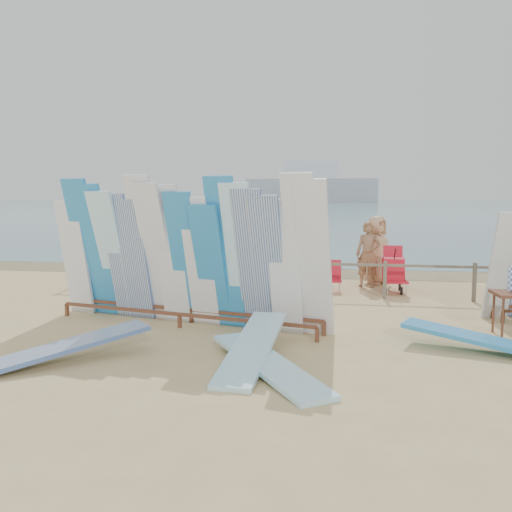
% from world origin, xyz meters
% --- Properties ---
extents(ground, '(160.00, 160.00, 0.00)m').
position_xyz_m(ground, '(0.00, 0.00, 0.00)').
color(ground, '#D3B57A').
rests_on(ground, ground).
extents(ocean, '(320.00, 240.00, 0.02)m').
position_xyz_m(ocean, '(0.00, 128.00, 0.00)').
color(ocean, slate).
rests_on(ocean, ground).
extents(wet_sand_strip, '(40.00, 2.60, 0.01)m').
position_xyz_m(wet_sand_strip, '(0.00, 7.20, 0.00)').
color(wet_sand_strip, olive).
rests_on(wet_sand_strip, ground).
extents(distant_ship, '(45.00, 8.00, 14.00)m').
position_xyz_m(distant_ship, '(-12.00, 180.00, 5.31)').
color(distant_ship, '#999EA3').
rests_on(distant_ship, ocean).
extents(fence, '(12.08, 0.08, 0.90)m').
position_xyz_m(fence, '(0.00, 3.00, 0.63)').
color(fence, '#706554').
rests_on(fence, ground).
extents(main_surfboard_rack, '(5.61, 1.88, 2.81)m').
position_xyz_m(main_surfboard_rack, '(-1.84, -0.30, 1.27)').
color(main_surfboard_rack, brown).
rests_on(main_surfboard_rack, ground).
extents(flat_board_d, '(2.71, 1.51, 0.36)m').
position_xyz_m(flat_board_d, '(3.35, -1.26, 0.00)').
color(flat_board_d, '#2887CB').
rests_on(flat_board_d, ground).
extents(flat_board_e, '(2.31, 2.28, 0.43)m').
position_xyz_m(flat_board_e, '(-2.99, -2.86, 0.00)').
color(flat_board_e, silver).
rests_on(flat_board_e, ground).
extents(flat_board_b, '(0.68, 2.71, 0.44)m').
position_xyz_m(flat_board_b, '(-0.22, -2.25, 0.00)').
color(flat_board_b, '#99DDF5').
rests_on(flat_board_b, ground).
extents(flat_board_a, '(2.03, 2.52, 0.22)m').
position_xyz_m(flat_board_a, '(0.08, -2.71, 0.00)').
color(flat_board_a, '#99DDF5').
rests_on(flat_board_a, ground).
extents(beach_chair_left, '(0.53, 0.55, 0.79)m').
position_xyz_m(beach_chair_left, '(0.73, 3.75, 0.23)').
color(beach_chair_left, red).
rests_on(beach_chair_left, ground).
extents(beach_chair_right, '(0.63, 0.65, 0.89)m').
position_xyz_m(beach_chair_right, '(2.29, 3.67, 0.26)').
color(beach_chair_right, red).
rests_on(beach_chair_right, ground).
extents(stroller, '(0.60, 0.85, 1.15)m').
position_xyz_m(stroller, '(2.26, 3.93, 0.46)').
color(stroller, red).
rests_on(stroller, ground).
extents(beachgoer_0, '(0.42, 0.82, 1.64)m').
position_xyz_m(beachgoer_0, '(-3.91, 4.21, 0.82)').
color(beachgoer_0, tan).
rests_on(beachgoer_0, ground).
extents(beachgoer_8, '(0.80, 0.45, 1.58)m').
position_xyz_m(beachgoer_8, '(4.96, 3.60, 0.79)').
color(beachgoer_8, beige).
rests_on(beachgoer_8, ground).
extents(beachgoer_6, '(0.88, 1.00, 1.88)m').
position_xyz_m(beachgoer_6, '(1.89, 5.17, 0.94)').
color(beachgoer_6, tan).
rests_on(beachgoer_6, ground).
extents(beachgoer_11, '(1.44, 1.40, 1.64)m').
position_xyz_m(beachgoer_11, '(-4.78, 7.49, 0.82)').
color(beachgoer_11, beige).
rests_on(beachgoer_11, ground).
extents(beachgoer_5, '(0.58, 1.45, 1.53)m').
position_xyz_m(beachgoer_5, '(-0.08, 6.95, 0.77)').
color(beachgoer_5, beige).
rests_on(beachgoer_5, ground).
extents(beachgoer_2, '(0.59, 0.93, 1.77)m').
position_xyz_m(beachgoer_2, '(-3.25, 3.60, 0.89)').
color(beachgoer_2, beige).
rests_on(beachgoer_2, ground).
extents(beachgoer_4, '(1.01, 0.64, 1.60)m').
position_xyz_m(beachgoer_4, '(-1.88, 5.41, 0.80)').
color(beachgoer_4, '#8C6042').
rests_on(beachgoer_4, ground).
extents(beachgoer_7, '(0.70, 0.48, 1.75)m').
position_xyz_m(beachgoer_7, '(1.65, 4.63, 0.88)').
color(beachgoer_7, '#8C6042').
rests_on(beachgoer_7, ground).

